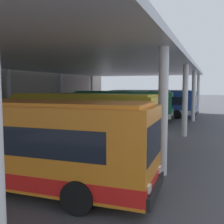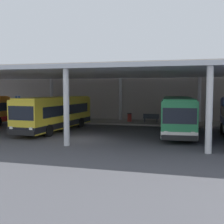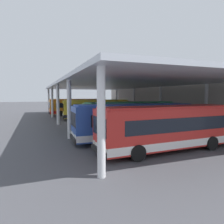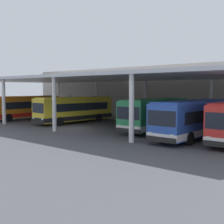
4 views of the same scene
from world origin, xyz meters
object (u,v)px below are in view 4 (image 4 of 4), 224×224
at_px(bus_second_bay, 75,109).
at_px(banner_sign, 70,103).
at_px(bench_waiting, 164,116).
at_px(bus_nearest_bay, 24,107).
at_px(bus_middle_bay, 156,114).
at_px(bus_far_bay, 194,118).
at_px(trash_bin, 147,115).

height_order(bus_second_bay, banner_sign, banner_sign).
bearing_deg(bench_waiting, bus_nearest_bay, -150.23).
distance_m(bus_nearest_bay, bus_middle_bay, 19.77).
height_order(bus_far_bay, trash_bin, bus_far_bay).
bearing_deg(bus_nearest_bay, trash_bin, 33.55).
relative_size(bus_middle_bay, bus_far_bay, 1.01).
height_order(bus_second_bay, bus_middle_bay, same).
bearing_deg(banner_sign, bus_middle_bay, -17.73).
bearing_deg(trash_bin, bus_second_bay, -125.10).
xyz_separation_m(bus_second_bay, trash_bin, (5.47, 7.79, -0.98)).
bearing_deg(bench_waiting, bus_far_bay, -48.86).
xyz_separation_m(bus_middle_bay, banner_sign, (-19.76, 6.32, 0.32)).
distance_m(bus_nearest_bay, bench_waiting, 19.00).
bearing_deg(bus_far_bay, bus_second_bay, 175.21).
distance_m(bus_second_bay, bench_waiting, 11.25).
relative_size(bench_waiting, banner_sign, 0.56).
relative_size(bus_nearest_bay, banner_sign, 3.31).
xyz_separation_m(bus_second_bay, bus_middle_bay, (11.11, 0.72, 0.00)).
height_order(bus_far_bay, banner_sign, banner_sign).
xyz_separation_m(bus_far_bay, trash_bin, (-10.55, 9.13, -0.98)).
bearing_deg(bench_waiting, bus_middle_bay, -66.17).
xyz_separation_m(bench_waiting, trash_bin, (-2.46, -0.13, 0.01)).
height_order(bus_middle_bay, trash_bin, bus_middle_bay).
distance_m(bus_nearest_bay, bus_far_bay, 24.56).
bearing_deg(bus_nearest_bay, bench_waiting, 29.77).
distance_m(bus_middle_bay, bench_waiting, 7.93).
relative_size(bus_nearest_bay, trash_bin, 10.81).
height_order(trash_bin, banner_sign, banner_sign).
bearing_deg(bus_middle_bay, banner_sign, 162.27).
distance_m(bench_waiting, trash_bin, 2.46).
distance_m(bus_second_bay, bus_middle_bay, 11.13).
distance_m(bus_middle_bay, bus_far_bay, 5.33).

